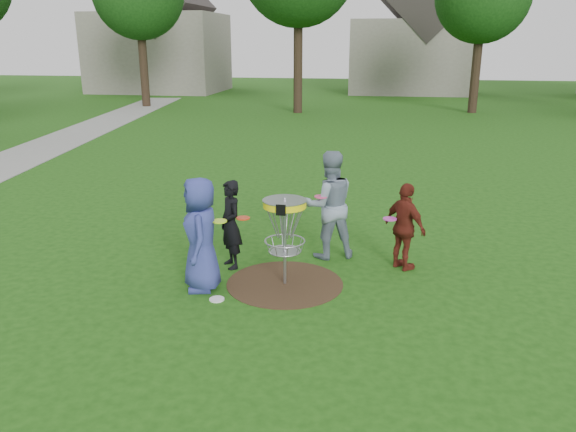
% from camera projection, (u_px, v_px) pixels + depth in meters
% --- Properties ---
extents(ground, '(100.00, 100.00, 0.00)m').
position_uv_depth(ground, '(285.00, 283.00, 8.65)').
color(ground, '#19470F').
rests_on(ground, ground).
extents(dirt_patch, '(1.80, 1.80, 0.01)m').
position_uv_depth(dirt_patch, '(285.00, 283.00, 8.65)').
color(dirt_patch, '#47331E').
rests_on(dirt_patch, ground).
extents(concrete_path, '(7.75, 39.92, 0.02)m').
position_uv_depth(concrete_path, '(16.00, 159.00, 17.75)').
color(concrete_path, '#9E9E99').
rests_on(concrete_path, ground).
extents(player_blue, '(0.76, 0.96, 1.72)m').
position_uv_depth(player_blue, '(201.00, 234.00, 8.24)').
color(player_blue, '#333C8C').
rests_on(player_blue, ground).
extents(player_black, '(0.59, 0.64, 1.46)m').
position_uv_depth(player_black, '(231.00, 225.00, 9.09)').
color(player_black, black).
rests_on(player_black, ground).
extents(player_grey, '(1.09, 0.98, 1.86)m').
position_uv_depth(player_grey, '(329.00, 205.00, 9.48)').
color(player_grey, gray).
rests_on(player_grey, ground).
extents(player_maroon, '(0.84, 0.85, 1.44)m').
position_uv_depth(player_maroon, '(405.00, 227.00, 9.02)').
color(player_maroon, maroon).
rests_on(player_maroon, ground).
extents(disc_on_grass, '(0.22, 0.22, 0.02)m').
position_uv_depth(disc_on_grass, '(217.00, 299.00, 8.10)').
color(disc_on_grass, white).
rests_on(disc_on_grass, ground).
extents(disc_golf_basket, '(0.66, 0.67, 1.38)m').
position_uv_depth(disc_golf_basket, '(285.00, 221.00, 8.35)').
color(disc_golf_basket, '#9EA0A5').
rests_on(disc_golf_basket, ground).
extents(held_discs, '(2.70, 1.51, 0.27)m').
position_uv_depth(held_discs, '(295.00, 213.00, 8.80)').
color(held_discs, '#C8FA1B').
rests_on(held_discs, ground).
extents(house_row, '(44.50, 10.65, 11.62)m').
position_uv_depth(house_row, '(437.00, 32.00, 37.81)').
color(house_row, gray).
rests_on(house_row, ground).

